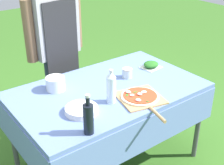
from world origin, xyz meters
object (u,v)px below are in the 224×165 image
Objects in this scene: herb_container at (151,65)px; mixing_tub at (55,84)px; plate_stack at (82,110)px; person_cook at (55,39)px; pizza_on_peel at (141,97)px; water_bottle at (111,87)px; oil_bottle at (88,118)px; prep_table at (108,97)px; sauce_jar at (127,74)px.

mixing_tub is (-0.89, 0.14, 0.03)m from herb_container.
person_cook is at bearing 71.81° from plate_stack.
pizza_on_peel is 2.26× the size of plate_stack.
person_cook reaches higher than plate_stack.
plate_stack is (-0.25, 0.01, -0.10)m from water_bottle.
plate_stack is (-0.01, -0.40, -0.03)m from mixing_tub.
oil_bottle is 1.16× the size of plate_stack.
plate_stack is at bearing -92.01° from mixing_tub.
water_bottle is at bearing -60.57° from mixing_tub.
herb_container is (0.55, 0.09, 0.10)m from prep_table.
pizza_on_peel is 0.67m from mixing_tub.
water_bottle is 0.44m from sauce_jar.
mixing_tub reaches higher than herb_container.
pizza_on_peel is at bearing 89.28° from person_cook.
herb_container is at bearing 22.67° from water_bottle.
mixing_tub is 0.61m from sauce_jar.
water_bottle is 1.73× the size of mixing_tub.
mixing_tub is 0.40m from plate_stack.
plate_stack is (-0.35, -0.17, 0.09)m from prep_table.
person_cook is at bearing 86.47° from water_bottle.
person_cook is 6.31× the size of water_bottle.
oil_bottle is 1.11m from herb_container.
prep_table is 5.82× the size of water_bottle.
water_bottle reaches higher than mixing_tub.
prep_table is 0.29m from water_bottle.
sauce_jar is at bearing 34.92° from water_bottle.
person_cook is at bearing 71.17° from oil_bottle.
prep_table is 0.43m from mixing_tub.
mixing_tub is at bearing 145.92° from prep_table.
person_cook is 19.29× the size of sauce_jar.
person_cook reaches higher than herb_container.
water_bottle is 3.06× the size of sauce_jar.
prep_table is 0.31m from pizza_on_peel.
prep_table is at bearing 26.03° from plate_stack.
plate_stack is (-0.45, 0.11, 0.01)m from pizza_on_peel.
water_bottle is (-0.06, -0.94, -0.09)m from person_cook.
person_cook is 3.09× the size of pizza_on_peel.
sauce_jar is (0.15, 0.34, 0.02)m from pizza_on_peel.
plate_stack is (-0.90, -0.26, -0.01)m from herb_container.
prep_table is 0.41m from plate_stack.
mixing_tub is (0.10, 0.63, -0.05)m from oil_bottle.
person_cook is 1.00m from plate_stack.
person_cook is (-0.05, 0.76, 0.28)m from prep_table.
sauce_jar is at bearing 33.94° from oil_bottle.
sauce_jar is at bearing 104.49° from person_cook.
herb_container is at bearing -9.01° from mixing_tub.
pizza_on_peel is 2.04× the size of water_bottle.
oil_bottle is (-0.39, -1.16, -0.10)m from person_cook.
person_cook is 6.98× the size of plate_stack.
oil_bottle is at bearing -153.64° from herb_container.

